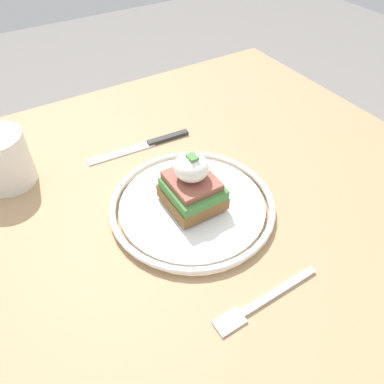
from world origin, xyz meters
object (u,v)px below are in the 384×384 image
object	(u,v)px
sandwich	(191,186)
cup	(2,159)
plate	(192,205)
fork	(262,301)
knife	(148,144)

from	to	relation	value
sandwich	cup	xyz separation A→B (m)	(0.21, 0.22, -0.00)
plate	cup	size ratio (longest dim) A/B	2.82
plate	sandwich	world-z (taller)	sandwich
fork	cup	xyz separation A→B (m)	(0.38, 0.21, 0.04)
cup	fork	bearing A→B (deg)	-151.47
plate	cup	xyz separation A→B (m)	(0.21, 0.22, 0.04)
fork	knife	distance (m)	0.35
sandwich	cup	size ratio (longest dim) A/B	0.98
sandwich	cup	world-z (taller)	sandwich
fork	cup	distance (m)	0.44
knife	cup	bearing A→B (deg)	82.67
sandwich	fork	xyz separation A→B (m)	(-0.18, 0.01, -0.05)
plate	knife	size ratio (longest dim) A/B	1.28
knife	cup	size ratio (longest dim) A/B	2.20
plate	knife	bearing A→B (deg)	-4.81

